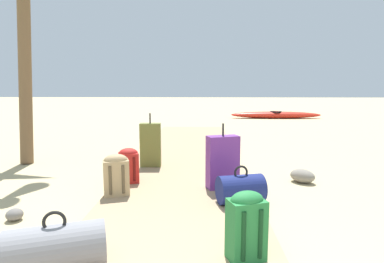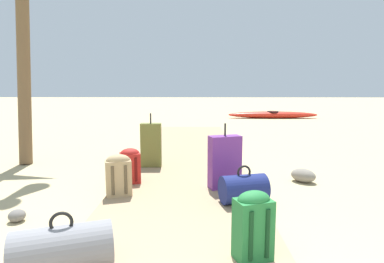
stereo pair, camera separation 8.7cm
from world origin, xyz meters
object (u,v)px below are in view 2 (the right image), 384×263
suitcase_olive (151,145)px  backpack_red (130,165)px  backpack_tan (118,174)px  kayak (273,115)px  suitcase_purple (225,162)px  backpack_green (253,224)px  duffel_bag_navy (244,189)px  duffel_bag_grey (63,249)px

suitcase_olive → backpack_red: size_ratio=1.84×
backpack_tan → backpack_red: (0.04, 0.53, -0.02)m
backpack_tan → kayak: backpack_tan is taller
kayak → suitcase_purple: bearing=-106.3°
backpack_green → suitcase_olive: bearing=112.1°
backpack_tan → backpack_green: backpack_green is taller
kayak → duffel_bag_navy: bearing=-104.6°
suitcase_purple → kayak: 9.94m
duffel_bag_navy → kayak: bearing=75.4°
backpack_red → backpack_green: (1.33, -1.98, 0.03)m
backpack_green → suitcase_purple: bearing=92.2°
backpack_green → duffel_bag_navy: 1.23m
backpack_tan → backpack_green: bearing=-46.7°
suitcase_purple → kayak: (2.79, 9.53, -0.28)m
suitcase_purple → backpack_green: bearing=-87.8°
suitcase_olive → backpack_tan: bearing=-98.1°
duffel_bag_grey → suitcase_olive: suitcase_olive is taller
suitcase_olive → backpack_green: size_ratio=1.61×
backpack_tan → backpack_red: bearing=86.2°
suitcase_purple → kayak: suitcase_purple is taller
suitcase_olive → duffel_bag_grey: bearing=-94.1°
duffel_bag_grey → kayak: size_ratio=0.21×
duffel_bag_grey → backpack_red: bearing=88.6°
duffel_bag_grey → backpack_green: backpack_green is taller
backpack_tan → suitcase_purple: 1.34m
duffel_bag_grey → kayak: 12.20m
duffel_bag_grey → duffel_bag_navy: size_ratio=1.32×
backpack_red → suitcase_purple: size_ratio=0.56×
backpack_red → duffel_bag_navy: backpack_red is taller
backpack_green → backpack_red: bearing=124.0°
suitcase_purple → duffel_bag_navy: bearing=-72.8°
duffel_bag_grey → kayak: duffel_bag_grey is taller
suitcase_olive → suitcase_purple: size_ratio=1.04×
backpack_tan → kayak: size_ratio=0.14×
suitcase_olive → backpack_red: bearing=-100.5°
backpack_green → kayak: size_ratio=0.15×
backpack_tan → duffel_bag_navy: bearing=-8.9°
backpack_tan → suitcase_purple: bearing=13.8°
duffel_bag_navy → backpack_green: bearing=-94.7°
backpack_green → kayak: 11.63m
duffel_bag_grey → backpack_tan: 1.64m
suitcase_olive → suitcase_purple: 1.55m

